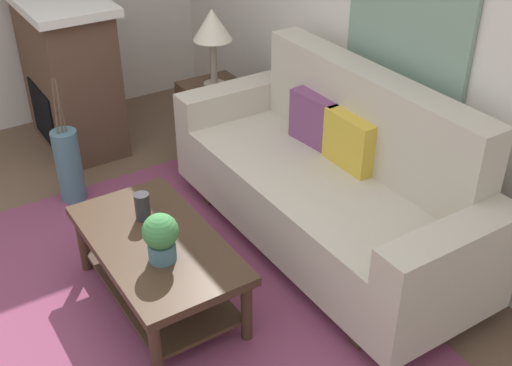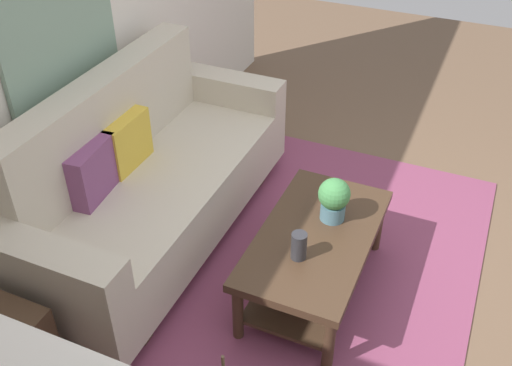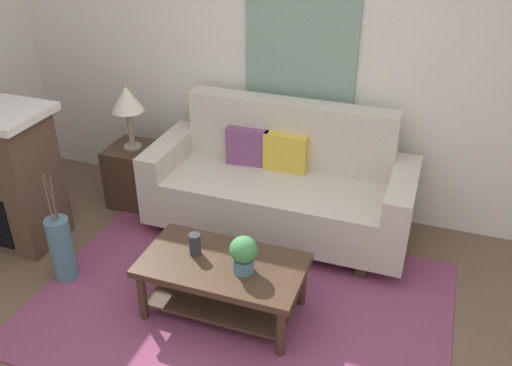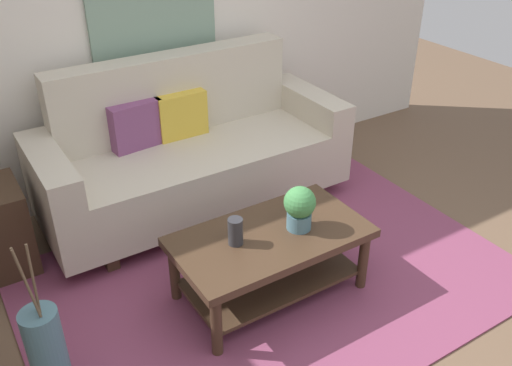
{
  "view_description": "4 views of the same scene",
  "coord_description": "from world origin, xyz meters",
  "px_view_note": "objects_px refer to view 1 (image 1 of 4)",
  "views": [
    {
      "loc": [
        2.45,
        -0.59,
        2.44
      ],
      "look_at": [
        0.01,
        0.97,
        0.64
      ],
      "focal_mm": 44.9,
      "sensor_mm": 36.0,
      "label": 1
    },
    {
      "loc": [
        -2.45,
        -0.26,
        2.57
      ],
      "look_at": [
        0.09,
        0.84,
        0.54
      ],
      "focal_mm": 41.34,
      "sensor_mm": 36.0,
      "label": 2
    },
    {
      "loc": [
        1.1,
        -2.24,
        2.69
      ],
      "look_at": [
        -0.07,
        1.04,
        0.7
      ],
      "focal_mm": 38.28,
      "sensor_mm": 36.0,
      "label": 3
    },
    {
      "loc": [
        -1.49,
        -1.68,
        2.25
      ],
      "look_at": [
        0.13,
        0.89,
        0.45
      ],
      "focal_mm": 39.01,
      "sensor_mm": 36.0,
      "label": 4
    }
  ],
  "objects_px": {
    "throw_pillow_mustard": "(350,141)",
    "framed_painting": "(409,5)",
    "throw_pillow_plum": "(315,120)",
    "table_lamp": "(212,28)",
    "coffee_table": "(158,257)",
    "potted_plant_tabletop": "(161,236)",
    "side_table": "(216,120)",
    "fireplace": "(70,73)",
    "tabletop_vase": "(143,207)",
    "floor_vase": "(69,167)",
    "couch": "(330,184)"
  },
  "relations": [
    {
      "from": "throw_pillow_mustard",
      "to": "potted_plant_tabletop",
      "type": "bearing_deg",
      "value": -85.21
    },
    {
      "from": "tabletop_vase",
      "to": "fireplace",
      "type": "bearing_deg",
      "value": 172.7
    },
    {
      "from": "potted_plant_tabletop",
      "to": "floor_vase",
      "type": "height_order",
      "value": "potted_plant_tabletop"
    },
    {
      "from": "framed_painting",
      "to": "fireplace",
      "type": "bearing_deg",
      "value": -148.38
    },
    {
      "from": "fireplace",
      "to": "framed_painting",
      "type": "bearing_deg",
      "value": 31.62
    },
    {
      "from": "throw_pillow_mustard",
      "to": "potted_plant_tabletop",
      "type": "xyz_separation_m",
      "value": [
        0.11,
        -1.27,
        -0.11
      ]
    },
    {
      "from": "tabletop_vase",
      "to": "potted_plant_tabletop",
      "type": "relative_size",
      "value": 0.6
    },
    {
      "from": "table_lamp",
      "to": "framed_painting",
      "type": "bearing_deg",
      "value": 18.96
    },
    {
      "from": "throw_pillow_mustard",
      "to": "potted_plant_tabletop",
      "type": "relative_size",
      "value": 1.37
    },
    {
      "from": "fireplace",
      "to": "tabletop_vase",
      "type": "bearing_deg",
      "value": -7.3
    },
    {
      "from": "throw_pillow_mustard",
      "to": "couch",
      "type": "bearing_deg",
      "value": -90.0
    },
    {
      "from": "coffee_table",
      "to": "floor_vase",
      "type": "height_order",
      "value": "floor_vase"
    },
    {
      "from": "fireplace",
      "to": "table_lamp",
      "type": "bearing_deg",
      "value": 48.14
    },
    {
      "from": "framed_painting",
      "to": "floor_vase",
      "type": "bearing_deg",
      "value": -129.05
    },
    {
      "from": "throw_pillow_plum",
      "to": "floor_vase",
      "type": "xyz_separation_m",
      "value": [
        -0.99,
        -1.29,
        -0.42
      ]
    },
    {
      "from": "tabletop_vase",
      "to": "floor_vase",
      "type": "relative_size",
      "value": 0.3
    },
    {
      "from": "potted_plant_tabletop",
      "to": "coffee_table",
      "type": "bearing_deg",
      "value": 167.14
    },
    {
      "from": "coffee_table",
      "to": "floor_vase",
      "type": "distance_m",
      "value": 1.27
    },
    {
      "from": "coffee_table",
      "to": "floor_vase",
      "type": "relative_size",
      "value": 2.1
    },
    {
      "from": "throw_pillow_plum",
      "to": "side_table",
      "type": "relative_size",
      "value": 0.64
    },
    {
      "from": "tabletop_vase",
      "to": "framed_painting",
      "type": "xyz_separation_m",
      "value": [
        0.27,
        1.55,
        0.91
      ]
    },
    {
      "from": "side_table",
      "to": "tabletop_vase",
      "type": "bearing_deg",
      "value": -44.12
    },
    {
      "from": "tabletop_vase",
      "to": "potted_plant_tabletop",
      "type": "distance_m",
      "value": 0.39
    },
    {
      "from": "couch",
      "to": "fireplace",
      "type": "relative_size",
      "value": 1.86
    },
    {
      "from": "potted_plant_tabletop",
      "to": "side_table",
      "type": "xyz_separation_m",
      "value": [
        -1.48,
        1.14,
        -0.29
      ]
    },
    {
      "from": "couch",
      "to": "fireplace",
      "type": "height_order",
      "value": "fireplace"
    },
    {
      "from": "throw_pillow_plum",
      "to": "fireplace",
      "type": "bearing_deg",
      "value": -151.64
    },
    {
      "from": "tabletop_vase",
      "to": "fireplace",
      "type": "distance_m",
      "value": 1.87
    },
    {
      "from": "throw_pillow_mustard",
      "to": "tabletop_vase",
      "type": "xyz_separation_m",
      "value": [
        -0.27,
        -1.21,
        -0.17
      ]
    },
    {
      "from": "throw_pillow_plum",
      "to": "potted_plant_tabletop",
      "type": "distance_m",
      "value": 1.35
    },
    {
      "from": "coffee_table",
      "to": "fireplace",
      "type": "relative_size",
      "value": 0.95
    },
    {
      "from": "throw_pillow_mustard",
      "to": "side_table",
      "type": "xyz_separation_m",
      "value": [
        -1.38,
        -0.13,
        -0.4
      ]
    },
    {
      "from": "couch",
      "to": "table_lamp",
      "type": "relative_size",
      "value": 3.78
    },
    {
      "from": "throw_pillow_plum",
      "to": "table_lamp",
      "type": "distance_m",
      "value": 1.1
    },
    {
      "from": "fireplace",
      "to": "framed_painting",
      "type": "xyz_separation_m",
      "value": [
        2.12,
        1.31,
        0.84
      ]
    },
    {
      "from": "table_lamp",
      "to": "floor_vase",
      "type": "bearing_deg",
      "value": -87.49
    },
    {
      "from": "throw_pillow_mustard",
      "to": "framed_painting",
      "type": "xyz_separation_m",
      "value": [
        0.0,
        0.34,
        0.74
      ]
    },
    {
      "from": "potted_plant_tabletop",
      "to": "side_table",
      "type": "height_order",
      "value": "potted_plant_tabletop"
    },
    {
      "from": "couch",
      "to": "floor_vase",
      "type": "relative_size",
      "value": 4.1
    },
    {
      "from": "coffee_table",
      "to": "fireplace",
      "type": "xyz_separation_m",
      "value": [
        -2.07,
        0.26,
        0.27
      ]
    },
    {
      "from": "table_lamp",
      "to": "fireplace",
      "type": "bearing_deg",
      "value": -131.86
    },
    {
      "from": "coffee_table",
      "to": "table_lamp",
      "type": "height_order",
      "value": "table_lamp"
    },
    {
      "from": "tabletop_vase",
      "to": "framed_painting",
      "type": "distance_m",
      "value": 1.82
    },
    {
      "from": "throw_pillow_plum",
      "to": "tabletop_vase",
      "type": "height_order",
      "value": "throw_pillow_plum"
    },
    {
      "from": "potted_plant_tabletop",
      "to": "fireplace",
      "type": "distance_m",
      "value": 2.25
    },
    {
      "from": "tabletop_vase",
      "to": "floor_vase",
      "type": "bearing_deg",
      "value": -175.25
    },
    {
      "from": "coffee_table",
      "to": "floor_vase",
      "type": "bearing_deg",
      "value": -177.25
    },
    {
      "from": "coffee_table",
      "to": "fireplace",
      "type": "distance_m",
      "value": 2.1
    },
    {
      "from": "throw_pillow_plum",
      "to": "floor_vase",
      "type": "height_order",
      "value": "throw_pillow_plum"
    },
    {
      "from": "table_lamp",
      "to": "floor_vase",
      "type": "relative_size",
      "value": 1.09
    }
  ]
}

